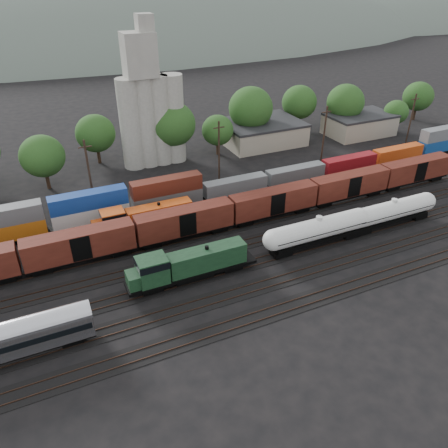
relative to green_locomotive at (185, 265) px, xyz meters
name	(u,v)px	position (x,y,z in m)	size (l,w,h in m)	color
ground	(206,254)	(4.92, 5.00, -2.67)	(600.00, 600.00, 0.00)	black
tracks	(206,253)	(4.92, 5.00, -2.62)	(180.00, 33.20, 0.20)	black
green_locomotive	(185,265)	(0.00, 0.00, 0.00)	(17.72, 3.13, 4.69)	black
tank_car_a	(318,230)	(20.76, 0.00, 0.15)	(18.16, 3.25, 4.76)	white
tank_car_b	(392,211)	(35.03, 0.00, 0.02)	(17.29, 3.10, 4.53)	white
orange_locomotive	(141,218)	(-1.73, 15.00, -0.20)	(17.29, 2.88, 4.32)	black
boxcar_string	(135,233)	(-4.05, 10.00, 0.45)	(122.80, 2.90, 4.20)	black
container_wall	(188,192)	(7.96, 20.00, -0.04)	(178.40, 2.60, 5.80)	black
grain_silo	(151,111)	(8.20, 41.00, 8.59)	(13.40, 5.00, 29.00)	#A19E94
industrial_sheds	(171,151)	(11.55, 40.25, -0.11)	(119.38, 17.26, 5.10)	#9E937F
tree_band	(136,132)	(5.11, 42.14, 4.37)	(160.77, 19.75, 13.03)	black
utility_poles	(158,161)	(4.92, 27.00, 3.54)	(122.20, 0.36, 12.00)	black
distant_hills	(88,67)	(28.84, 265.00, -23.23)	(860.00, 286.00, 130.00)	#59665B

